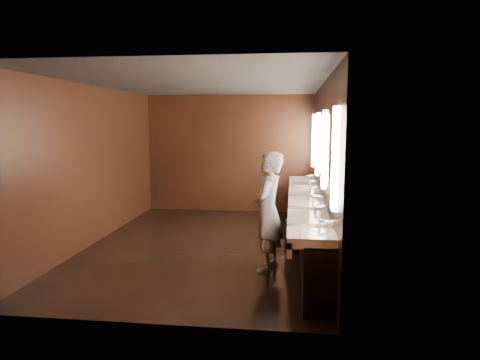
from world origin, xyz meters
name	(u,v)px	position (x,y,z in m)	size (l,w,h in m)	color
floor	(205,245)	(0.00, 0.00, 0.00)	(6.00, 6.00, 0.00)	black
ceiling	(203,83)	(0.00, 0.00, 2.80)	(4.00, 6.00, 0.02)	#2D2D2B
wall_back	(229,154)	(0.00, 3.00, 1.40)	(4.00, 0.02, 2.80)	black
wall_front	(146,196)	(0.00, -3.00, 1.40)	(4.00, 0.02, 2.80)	black
wall_left	(94,165)	(-2.00, 0.00, 1.40)	(0.02, 6.00, 2.80)	black
wall_right	(322,168)	(2.00, 0.00, 1.40)	(0.02, 6.00, 2.80)	black
sink_counter	(308,220)	(1.79, 0.00, 0.50)	(0.55, 5.40, 1.01)	black
mirror_band	(321,147)	(1.98, 0.00, 1.75)	(0.06, 5.03, 1.15)	#FFE1CB
person	(268,212)	(1.17, -1.13, 0.87)	(0.63, 0.42, 1.74)	#9AB9E5
trash_bin	(295,236)	(1.58, -0.20, 0.27)	(0.35, 0.35, 0.54)	black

